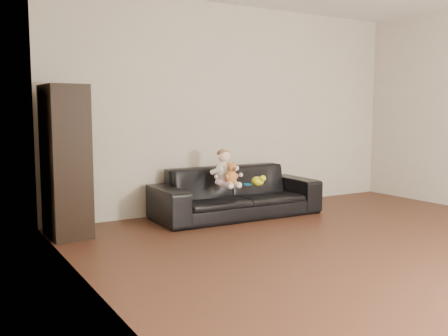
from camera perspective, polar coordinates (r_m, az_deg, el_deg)
floor at (r=4.59m, az=20.16°, el=-9.80°), size 5.50×5.50×0.00m
wall_back at (r=6.50m, az=1.40°, el=6.87°), size 5.00×0.00×5.00m
wall_left at (r=2.92m, az=-11.75°, el=7.19°), size 0.00×5.50×5.50m
sofa at (r=5.99m, az=1.42°, el=-2.76°), size 2.03×0.83×0.59m
cabinet at (r=5.20m, az=-17.64°, el=0.69°), size 0.41×0.54×1.52m
shelf_item at (r=5.19m, az=-17.55°, el=4.46°), size 0.19×0.26×0.28m
baby at (r=5.74m, az=0.06°, el=-0.27°), size 0.32×0.39×0.44m
teddy_bear at (r=5.63m, az=0.85°, el=-0.64°), size 0.17×0.16×0.26m
toy_green at (r=5.85m, az=3.87°, el=-1.52°), size 0.19×0.20×0.11m
toy_rattle at (r=5.92m, az=4.20°, el=-1.64°), size 0.09×0.09×0.07m
toy_blue_disc at (r=5.94m, az=2.73°, el=-1.86°), size 0.13×0.13×0.02m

